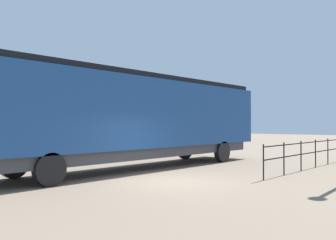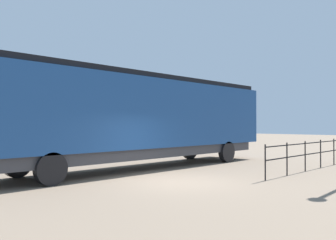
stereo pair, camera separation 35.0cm
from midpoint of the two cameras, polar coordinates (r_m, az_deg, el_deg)
ground_plane at (r=12.71m, az=0.17°, el=-9.80°), size 120.00×120.00×0.00m
locomotive at (r=16.66m, az=-4.33°, el=0.52°), size 2.87×15.76×4.22m
platform_fence at (r=17.30m, az=20.91°, el=-4.57°), size 0.05×8.70×1.30m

